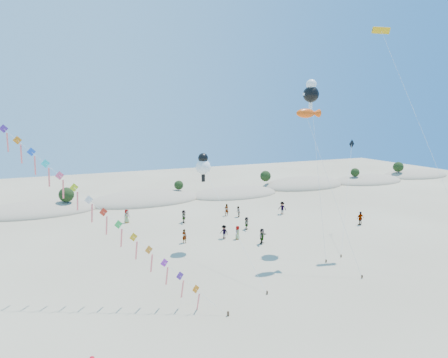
% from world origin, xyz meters
% --- Properties ---
extents(dune_ridge, '(145.30, 11.49, 5.57)m').
position_xyz_m(dune_ridge, '(1.06, 45.14, 0.11)').
color(dune_ridge, tan).
rests_on(dune_ridge, ground).
extents(kite_train, '(23.54, 18.55, 21.92)m').
position_xyz_m(kite_train, '(-14.23, 16.40, 11.26)').
color(kite_train, '#3F2D1E').
rests_on(kite_train, ground).
extents(fish_kite, '(3.09, 6.94, 14.86)m').
position_xyz_m(fish_kite, '(9.72, 14.01, 14.36)').
color(fish_kite, '#3F2D1E').
rests_on(fish_kite, ground).
extents(cartoon_kite_low, '(1.62, 13.33, 10.30)m').
position_xyz_m(cartoon_kite_low, '(1.48, 20.80, 9.00)').
color(cartoon_kite_low, '#3F2D1E').
rests_on(cartoon_kite_low, ground).
extents(cartoon_kite_high, '(2.82, 6.79, 17.98)m').
position_xyz_m(cartoon_kite_high, '(12.63, 17.65, 16.59)').
color(cartoon_kite_high, '#3F2D1E').
rests_on(cartoon_kite_high, ground).
extents(parafoil_kite, '(1.99, 13.30, 23.28)m').
position_xyz_m(parafoil_kite, '(19.22, 14.59, 22.17)').
color(parafoil_kite, '#3F2D1E').
rests_on(parafoil_kite, ground).
extents(dark_kite, '(8.44, 8.24, 11.26)m').
position_xyz_m(dark_kite, '(19.04, 18.30, 8.06)').
color(dark_kite, '#3F2D1E').
rests_on(dark_kite, ground).
extents(beachgoers, '(28.95, 15.59, 1.85)m').
position_xyz_m(beachgoers, '(8.02, 25.85, 0.86)').
color(beachgoers, slate).
rests_on(beachgoers, ground).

